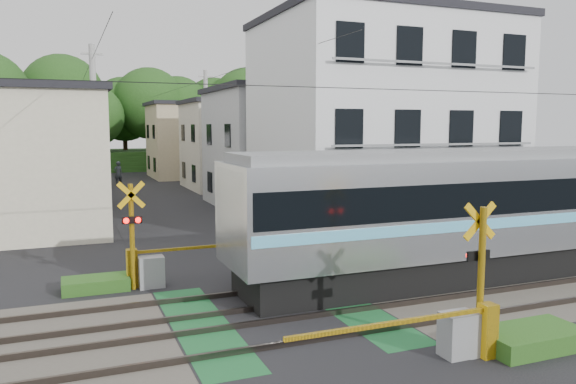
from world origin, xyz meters
name	(u,v)px	position (x,y,z in m)	size (l,w,h in m)	color
ground	(278,316)	(0.00, 0.00, 0.00)	(120.00, 120.00, 0.00)	black
track_bed	(278,314)	(0.00, 0.00, 0.04)	(120.00, 120.00, 0.14)	#47423A
commuter_train	(517,207)	(8.51, 1.20, 2.06)	(18.73, 2.95, 3.89)	black
crossing_signal_near	(464,322)	(2.59, -3.65, 0.71)	(4.74, 0.65, 3.09)	#EAAE0C
crossing_signal_far	(148,263)	(-2.59, 3.65, 0.71)	(4.74, 0.65, 3.09)	#EAAE0C
apartment_block	(380,125)	(8.50, 9.49, 4.66)	(10.20, 8.36, 9.30)	silver
houses_row	(143,146)	(0.25, 25.92, 3.24)	(22.07, 31.35, 6.80)	beige
tree_hill	(111,115)	(0.04, 48.75, 5.77)	(40.00, 13.15, 11.85)	#224918
catenary	(481,159)	(6.00, 0.03, 3.70)	(60.00, 5.04, 7.00)	#2D2D33
utility_poles	(127,134)	(-1.05, 23.01, 4.08)	(7.90, 42.00, 8.00)	#A5A5A0
pedestrian	(118,173)	(-0.83, 32.79, 0.94)	(0.68, 0.45, 1.87)	#2F353B
weed_patches	(344,301)	(1.76, -0.09, 0.18)	(10.25, 8.80, 0.40)	#2D5E1E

